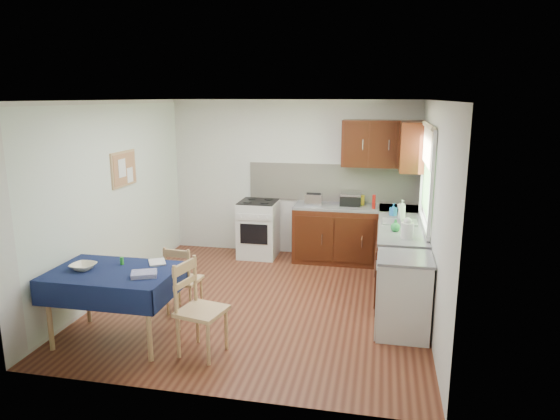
% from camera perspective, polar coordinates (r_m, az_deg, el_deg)
% --- Properties ---
extents(floor, '(4.20, 4.20, 0.00)m').
position_cam_1_polar(floor, '(6.45, -1.99, -10.37)').
color(floor, '#4D2114').
rests_on(floor, ground).
extents(ceiling, '(4.00, 4.20, 0.02)m').
position_cam_1_polar(ceiling, '(5.93, -2.18, 12.42)').
color(ceiling, white).
rests_on(ceiling, wall_back).
extents(wall_back, '(4.00, 0.02, 2.50)m').
position_cam_1_polar(wall_back, '(8.09, 1.44, 3.64)').
color(wall_back, silver).
rests_on(wall_back, ground).
extents(wall_front, '(4.00, 0.02, 2.50)m').
position_cam_1_polar(wall_front, '(4.13, -9.00, -5.55)').
color(wall_front, silver).
rests_on(wall_front, ground).
extents(wall_left, '(0.02, 4.20, 2.50)m').
position_cam_1_polar(wall_left, '(6.82, -18.65, 1.23)').
color(wall_left, silver).
rests_on(wall_left, ground).
extents(wall_right, '(0.02, 4.20, 2.50)m').
position_cam_1_polar(wall_right, '(5.93, 17.04, -0.31)').
color(wall_right, silver).
rests_on(wall_right, ground).
extents(base_cabinets, '(1.90, 2.30, 0.86)m').
position_cam_1_polar(base_cabinets, '(7.33, 10.74, -4.15)').
color(base_cabinets, '#331009').
rests_on(base_cabinets, ground).
extents(worktop_back, '(1.90, 0.60, 0.04)m').
position_cam_1_polar(worktop_back, '(7.75, 8.69, 0.30)').
color(worktop_back, slate).
rests_on(worktop_back, base_cabinets).
extents(worktop_right, '(0.60, 1.70, 0.04)m').
position_cam_1_polar(worktop_right, '(6.63, 13.76, -2.06)').
color(worktop_right, slate).
rests_on(worktop_right, base_cabinets).
extents(worktop_corner, '(0.60, 0.60, 0.04)m').
position_cam_1_polar(worktop_corner, '(7.75, 13.49, 0.09)').
color(worktop_corner, slate).
rests_on(worktop_corner, base_cabinets).
extents(splashback, '(2.70, 0.02, 0.60)m').
position_cam_1_polar(splashback, '(8.00, 6.01, 3.10)').
color(splashback, beige).
rests_on(splashback, wall_back).
extents(upper_cabinets, '(1.20, 0.85, 0.70)m').
position_cam_1_polar(upper_cabinets, '(7.59, 12.54, 7.30)').
color(upper_cabinets, '#331009').
rests_on(upper_cabinets, wall_back).
extents(stove, '(0.60, 0.61, 0.92)m').
position_cam_1_polar(stove, '(8.07, -2.47, -2.14)').
color(stove, silver).
rests_on(stove, ground).
extents(window, '(0.04, 1.48, 1.26)m').
position_cam_1_polar(window, '(6.55, 16.48, 4.48)').
color(window, '#2C5824').
rests_on(window, wall_right).
extents(fridge, '(0.58, 0.60, 0.89)m').
position_cam_1_polar(fridge, '(5.63, 13.91, -9.48)').
color(fridge, silver).
rests_on(fridge, ground).
extents(corkboard, '(0.04, 0.62, 0.47)m').
position_cam_1_polar(corkboard, '(7.00, -17.42, 4.51)').
color(corkboard, tan).
rests_on(corkboard, wall_left).
extents(dining_table, '(1.29, 0.87, 0.78)m').
position_cam_1_polar(dining_table, '(5.52, -18.50, -7.60)').
color(dining_table, '#0E1138').
rests_on(dining_table, ground).
extents(chair_far, '(0.40, 0.40, 0.84)m').
position_cam_1_polar(chair_far, '(6.09, -11.12, -7.57)').
color(chair_far, tan).
rests_on(chair_far, ground).
extents(chair_near, '(0.51, 0.51, 0.96)m').
position_cam_1_polar(chair_near, '(5.13, -9.41, -10.70)').
color(chair_near, tan).
rests_on(chair_near, ground).
extents(toaster, '(0.26, 0.16, 0.20)m').
position_cam_1_polar(toaster, '(7.71, 3.86, 1.19)').
color(toaster, '#BABBBF').
rests_on(toaster, worktop_back).
extents(sandwich_press, '(0.32, 0.28, 0.19)m').
position_cam_1_polar(sandwich_press, '(7.78, 8.09, 1.21)').
color(sandwich_press, black).
rests_on(sandwich_press, worktop_back).
extents(sauce_bottle, '(0.05, 0.05, 0.21)m').
position_cam_1_polar(sauce_bottle, '(7.58, 10.67, 0.92)').
color(sauce_bottle, '#B1140E').
rests_on(sauce_bottle, worktop_back).
extents(yellow_packet, '(0.13, 0.10, 0.15)m').
position_cam_1_polar(yellow_packet, '(7.84, 9.21, 1.12)').
color(yellow_packet, gold).
rests_on(yellow_packet, worktop_back).
extents(dish_rack, '(0.45, 0.34, 0.21)m').
position_cam_1_polar(dish_rack, '(6.83, 13.55, -1.22)').
color(dish_rack, gray).
rests_on(dish_rack, worktop_right).
extents(kettle, '(0.15, 0.15, 0.25)m').
position_cam_1_polar(kettle, '(6.09, 14.34, -2.12)').
color(kettle, silver).
rests_on(kettle, worktop_right).
extents(cup, '(0.13, 0.13, 0.10)m').
position_cam_1_polar(cup, '(7.59, 13.71, 0.34)').
color(cup, white).
rests_on(cup, worktop_back).
extents(soap_bottle_a, '(0.14, 0.14, 0.27)m').
position_cam_1_polar(soap_bottle_a, '(7.01, 13.76, 0.04)').
color(soap_bottle_a, silver).
rests_on(soap_bottle_a, worktop_right).
extents(soap_bottle_b, '(0.11, 0.11, 0.17)m').
position_cam_1_polar(soap_bottle_b, '(7.22, 12.82, 0.05)').
color(soap_bottle_b, blue).
rests_on(soap_bottle_b, worktop_right).
extents(soap_bottle_c, '(0.13, 0.13, 0.15)m').
position_cam_1_polar(soap_bottle_c, '(6.37, 13.06, -1.72)').
color(soap_bottle_c, green).
rests_on(soap_bottle_c, worktop_right).
extents(plate_bowl, '(0.27, 0.27, 0.06)m').
position_cam_1_polar(plate_bowl, '(5.62, -21.57, -6.03)').
color(plate_bowl, '#EFE6C4').
rests_on(plate_bowl, dining_table).
extents(book, '(0.26, 0.29, 0.02)m').
position_cam_1_polar(book, '(5.58, -14.74, -5.89)').
color(book, white).
rests_on(book, dining_table).
extents(spice_jar, '(0.04, 0.04, 0.08)m').
position_cam_1_polar(spice_jar, '(5.63, -17.62, -5.56)').
color(spice_jar, '#248528').
rests_on(spice_jar, dining_table).
extents(tea_towel, '(0.31, 0.28, 0.04)m').
position_cam_1_polar(tea_towel, '(5.22, -15.28, -7.07)').
color(tea_towel, navy).
rests_on(tea_towel, dining_table).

